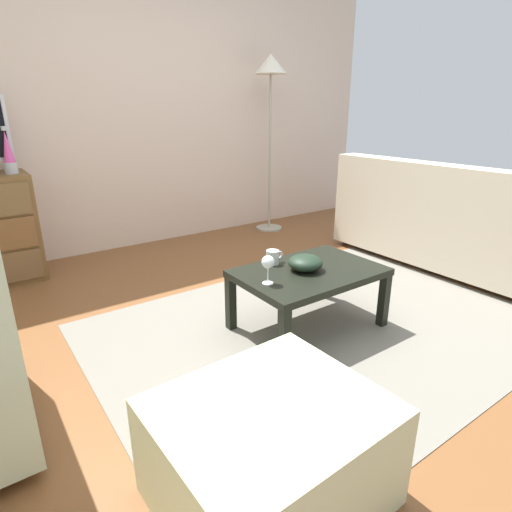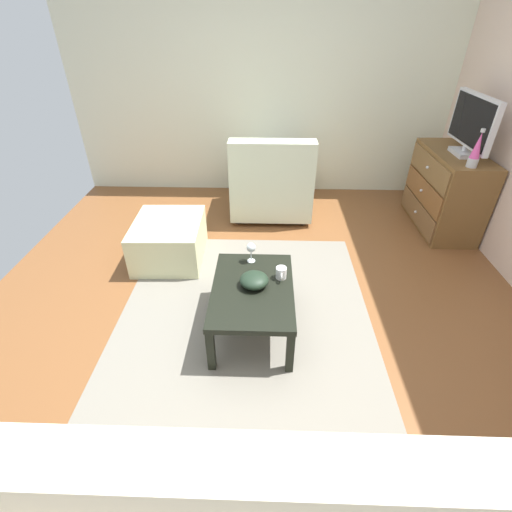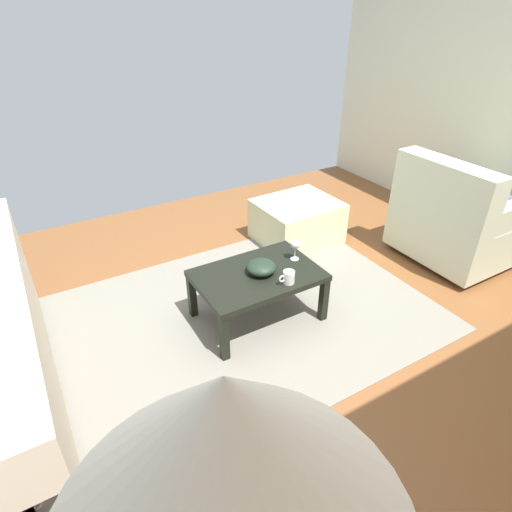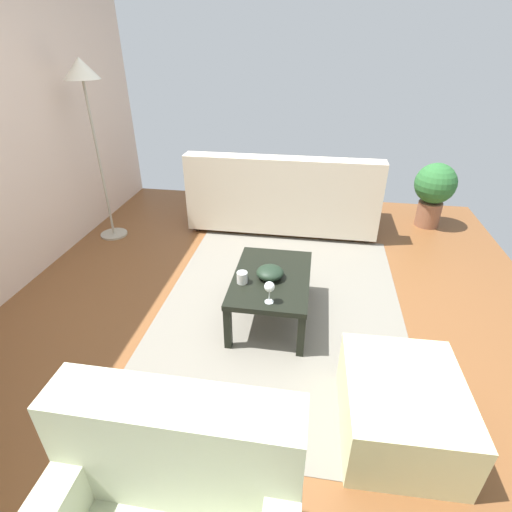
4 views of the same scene
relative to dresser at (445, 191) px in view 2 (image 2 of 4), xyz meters
name	(u,v)px [view 2 (image 2 of 4)]	position (x,y,z in m)	size (l,w,h in m)	color
ground_plane	(271,318)	(1.49, -1.79, -0.43)	(5.43, 4.68, 0.05)	brown
wall_plain_left	(273,78)	(-0.99, -1.79, 0.92)	(0.12, 4.68, 2.63)	beige
area_rug	(243,333)	(1.69, -1.99, -0.40)	(2.60, 1.90, 0.01)	slate
dresser	(445,191)	(0.00, 0.00, 0.00)	(0.99, 0.49, 0.80)	brown
tv	(472,124)	(0.07, 0.02, 0.69)	(0.74, 0.18, 0.54)	silver
lava_lamp	(476,150)	(0.40, -0.04, 0.55)	(0.09, 0.09, 0.33)	#B7B7BC
coffee_table	(253,293)	(1.62, -1.92, -0.08)	(0.82, 0.56, 0.37)	black
wine_glass	(251,248)	(1.30, -1.95, 0.09)	(0.07, 0.07, 0.16)	silver
mug	(281,273)	(1.50, -1.73, 0.01)	(0.11, 0.08, 0.08)	silver
bowl_decorative	(254,280)	(1.59, -1.91, 0.02)	(0.20, 0.20, 0.09)	black
armchair	(271,184)	(-0.22, -1.79, -0.04)	(0.80, 0.86, 0.90)	#332319
ottoman	(169,240)	(0.72, -2.73, -0.21)	(0.70, 0.60, 0.38)	beige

